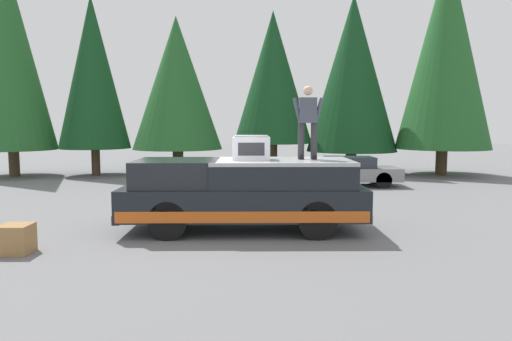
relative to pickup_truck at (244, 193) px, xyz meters
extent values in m
plane|color=slate|center=(-0.17, 0.74, -0.87)|extent=(90.00, 90.00, 0.00)
cube|color=black|center=(0.00, 0.01, -0.17)|extent=(2.00, 5.50, 0.70)
cube|color=#CC5619|center=(0.00, 0.01, -0.37)|extent=(2.01, 5.39, 0.24)
cube|color=black|center=(0.00, 1.52, 0.48)|extent=(1.84, 1.87, 0.60)
cube|color=black|center=(0.00, -0.87, 0.44)|extent=(1.92, 3.19, 0.52)
cube|color=#A8AAAF|center=(0.00, -0.87, 0.74)|extent=(1.94, 3.19, 0.08)
cube|color=#232326|center=(0.00, 2.70, -0.44)|extent=(1.96, 0.16, 0.20)
cube|color=#B2B5BA|center=(0.00, -2.68, -0.44)|extent=(1.96, 0.16, 0.20)
cylinder|color=black|center=(-0.85, 1.60, -0.45)|extent=(0.30, 0.84, 0.84)
cylinder|color=black|center=(0.85, 1.60, -0.45)|extent=(0.30, 0.84, 0.84)
cylinder|color=black|center=(-0.85, -1.59, -0.45)|extent=(0.30, 0.84, 0.84)
cylinder|color=black|center=(0.85, -1.59, -0.45)|extent=(0.30, 0.84, 0.84)
cube|color=silver|center=(-0.01, -0.18, 1.04)|extent=(0.64, 0.84, 0.52)
cube|color=#2D2D30|center=(-0.33, -0.18, 1.04)|extent=(0.01, 0.59, 0.29)
cube|color=#99999E|center=(-0.01, -0.18, 1.32)|extent=(0.58, 0.76, 0.04)
cylinder|color=#333338|center=(0.16, -1.64, 1.20)|extent=(0.15, 0.15, 0.84)
cube|color=black|center=(0.12, -1.64, 0.82)|extent=(0.26, 0.11, 0.08)
cylinder|color=#333338|center=(0.16, -1.34, 1.20)|extent=(0.15, 0.15, 0.84)
cube|color=black|center=(0.12, -1.34, 0.82)|extent=(0.26, 0.11, 0.08)
cube|color=#474C5B|center=(0.16, -1.49, 1.91)|extent=(0.24, 0.40, 0.58)
sphere|color=beige|center=(0.16, -1.49, 2.36)|extent=(0.22, 0.22, 0.22)
cylinder|color=#474C5B|center=(0.13, -1.73, 1.91)|extent=(0.09, 0.23, 0.58)
cylinder|color=#474C5B|center=(0.13, -1.24, 1.91)|extent=(0.09, 0.23, 0.58)
cube|color=gray|center=(7.76, -3.96, -0.38)|extent=(1.64, 4.10, 0.50)
cube|color=#282D38|center=(7.76, -4.06, 0.08)|extent=(1.31, 1.89, 0.42)
cylinder|color=black|center=(7.04, -2.69, -0.56)|extent=(0.20, 0.62, 0.62)
cylinder|color=black|center=(8.48, -2.69, -0.56)|extent=(0.20, 0.62, 0.62)
cylinder|color=black|center=(7.04, -5.23, -0.56)|extent=(0.20, 0.62, 0.62)
cylinder|color=black|center=(8.48, -5.23, -0.56)|extent=(0.20, 0.62, 0.62)
cube|color=olive|center=(-1.91, 4.32, -0.59)|extent=(0.56, 0.56, 0.56)
cylinder|color=#4C3826|center=(11.78, -9.35, -0.25)|extent=(0.53, 0.53, 1.25)
cone|color=#235B28|center=(11.78, -9.35, 5.01)|extent=(4.41, 4.41, 9.26)
cylinder|color=#4C3826|center=(12.86, -5.21, -0.34)|extent=(0.54, 0.54, 1.08)
cone|color=#14421E|center=(12.86, -5.21, 4.03)|extent=(4.47, 4.47, 7.66)
cylinder|color=#4C3826|center=(12.79, -1.27, -0.13)|extent=(0.46, 0.46, 1.49)
cone|color=#14421E|center=(12.79, -1.27, 3.84)|extent=(3.87, 3.87, 6.44)
cylinder|color=#4C3826|center=(12.66, 3.43, -0.27)|extent=(0.53, 0.53, 1.20)
cone|color=#235B28|center=(12.66, 3.43, 3.55)|extent=(4.38, 4.38, 6.43)
cylinder|color=#4C3826|center=(11.81, 7.23, -0.23)|extent=(0.40, 0.40, 1.29)
cone|color=#14421E|center=(11.81, 7.23, 3.98)|extent=(3.31, 3.31, 7.12)
cylinder|color=#4C3826|center=(11.33, 10.87, -0.25)|extent=(0.47, 0.47, 1.24)
cone|color=#235B28|center=(11.33, 10.87, 4.77)|extent=(3.92, 3.92, 8.80)
camera|label=1|loc=(-10.85, -0.16, 1.62)|focal=33.32mm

